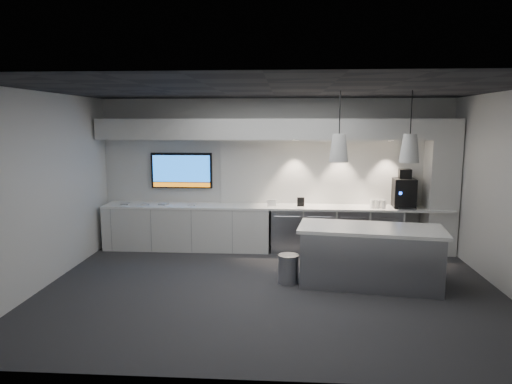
# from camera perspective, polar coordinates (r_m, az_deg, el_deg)

# --- Properties ---
(floor) EXTENTS (7.00, 7.00, 0.00)m
(floor) POSITION_cam_1_polar(r_m,az_deg,el_deg) (7.15, 1.79, -12.06)
(floor) COLOR #2A2A2C
(floor) RESTS_ON ground
(ceiling) EXTENTS (7.00, 7.00, 0.00)m
(ceiling) POSITION_cam_1_polar(r_m,az_deg,el_deg) (6.70, 1.92, 12.69)
(ceiling) COLOR black
(ceiling) RESTS_ON wall_back
(wall_back) EXTENTS (7.00, 0.00, 7.00)m
(wall_back) POSITION_cam_1_polar(r_m,az_deg,el_deg) (9.24, 2.37, 2.29)
(wall_back) COLOR silver
(wall_back) RESTS_ON floor
(wall_front) EXTENTS (7.00, 0.00, 7.00)m
(wall_front) POSITION_cam_1_polar(r_m,az_deg,el_deg) (4.31, 0.73, -5.21)
(wall_front) COLOR silver
(wall_front) RESTS_ON floor
(wall_left) EXTENTS (0.00, 7.00, 7.00)m
(wall_left) POSITION_cam_1_polar(r_m,az_deg,el_deg) (7.72, -25.11, 0.18)
(wall_left) COLOR silver
(wall_left) RESTS_ON floor
(back_counter) EXTENTS (6.80, 0.65, 0.04)m
(back_counter) POSITION_cam_1_polar(r_m,az_deg,el_deg) (9.01, 2.30, -1.86)
(back_counter) COLOR white
(back_counter) RESTS_ON left_base_cabinets
(left_base_cabinets) EXTENTS (3.30, 0.63, 0.86)m
(left_base_cabinets) POSITION_cam_1_polar(r_m,az_deg,el_deg) (9.31, -8.58, -4.44)
(left_base_cabinets) COLOR silver
(left_base_cabinets) RESTS_ON floor
(fridge_unit_a) EXTENTS (0.60, 0.61, 0.85)m
(fridge_unit_a) POSITION_cam_1_polar(r_m,az_deg,el_deg) (9.10, 3.86, -4.70)
(fridge_unit_a) COLOR #93959B
(fridge_unit_a) RESTS_ON floor
(fridge_unit_b) EXTENTS (0.60, 0.61, 0.85)m
(fridge_unit_b) POSITION_cam_1_polar(r_m,az_deg,el_deg) (9.13, 7.83, -4.72)
(fridge_unit_b) COLOR #93959B
(fridge_unit_b) RESTS_ON floor
(fridge_unit_c) EXTENTS (0.60, 0.61, 0.85)m
(fridge_unit_c) POSITION_cam_1_polar(r_m,az_deg,el_deg) (9.19, 11.76, -4.73)
(fridge_unit_c) COLOR #93959B
(fridge_unit_c) RESTS_ON floor
(fridge_unit_d) EXTENTS (0.60, 0.61, 0.85)m
(fridge_unit_d) POSITION_cam_1_polar(r_m,az_deg,el_deg) (9.30, 15.62, -4.71)
(fridge_unit_d) COLOR #93959B
(fridge_unit_d) RESTS_ON floor
(backsplash) EXTENTS (4.60, 0.03, 1.30)m
(backsplash) POSITION_cam_1_polar(r_m,az_deg,el_deg) (9.26, 9.82, 2.50)
(backsplash) COLOR silver
(backsplash) RESTS_ON wall_back
(soffit) EXTENTS (6.90, 0.60, 0.40)m
(soffit) POSITION_cam_1_polar(r_m,az_deg,el_deg) (8.88, 2.36, 7.85)
(soffit) COLOR silver
(soffit) RESTS_ON wall_back
(column) EXTENTS (0.55, 0.55, 2.60)m
(column) POSITION_cam_1_polar(r_m,az_deg,el_deg) (9.45, 22.11, 0.57)
(column) COLOR silver
(column) RESTS_ON floor
(wall_tv) EXTENTS (1.25, 0.07, 0.72)m
(wall_tv) POSITION_cam_1_polar(r_m,az_deg,el_deg) (9.42, -9.28, 2.67)
(wall_tv) COLOR black
(wall_tv) RESTS_ON wall_back
(island) EXTENTS (2.31, 1.25, 0.93)m
(island) POSITION_cam_1_polar(r_m,az_deg,el_deg) (7.39, 14.04, -7.77)
(island) COLOR #93959B
(island) RESTS_ON floor
(bin) EXTENTS (0.41, 0.41, 0.46)m
(bin) POSITION_cam_1_polar(r_m,az_deg,el_deg) (7.36, 4.07, -9.56)
(bin) COLOR #93959B
(bin) RESTS_ON floor
(coffee_machine) EXTENTS (0.44, 0.60, 0.74)m
(coffee_machine) POSITION_cam_1_polar(r_m,az_deg,el_deg) (9.27, 18.02, 0.04)
(coffee_machine) COLOR black
(coffee_machine) RESTS_ON back_counter
(sign_black) EXTENTS (0.14, 0.03, 0.18)m
(sign_black) POSITION_cam_1_polar(r_m,az_deg,el_deg) (8.96, 5.61, -1.24)
(sign_black) COLOR black
(sign_black) RESTS_ON back_counter
(sign_white) EXTENTS (0.18, 0.07, 0.14)m
(sign_white) POSITION_cam_1_polar(r_m,az_deg,el_deg) (8.91, 1.96, -1.40)
(sign_white) COLOR white
(sign_white) RESTS_ON back_counter
(cup_cluster) EXTENTS (0.29, 0.19, 0.16)m
(cup_cluster) POSITION_cam_1_polar(r_m,az_deg,el_deg) (9.09, 14.98, -1.43)
(cup_cluster) COLOR white
(cup_cluster) RESTS_ON back_counter
(tray_a) EXTENTS (0.17, 0.17, 0.02)m
(tray_a) POSITION_cam_1_polar(r_m,az_deg,el_deg) (9.52, -16.03, -1.43)
(tray_a) COLOR #A3A3A3
(tray_a) RESTS_ON back_counter
(tray_b) EXTENTS (0.20, 0.20, 0.02)m
(tray_b) POSITION_cam_1_polar(r_m,az_deg,el_deg) (9.38, -13.66, -1.48)
(tray_b) COLOR #A3A3A3
(tray_b) RESTS_ON back_counter
(tray_c) EXTENTS (0.20, 0.20, 0.02)m
(tray_c) POSITION_cam_1_polar(r_m,az_deg,el_deg) (9.30, -11.49, -1.50)
(tray_c) COLOR #A3A3A3
(tray_c) RESTS_ON back_counter
(tray_d) EXTENTS (0.16, 0.16, 0.02)m
(tray_d) POSITION_cam_1_polar(r_m,az_deg,el_deg) (9.15, -7.98, -1.58)
(tray_d) COLOR #A3A3A3
(tray_d) RESTS_ON back_counter
(pendant_left) EXTENTS (0.30, 0.30, 1.12)m
(pendant_left) POSITION_cam_1_polar(r_m,az_deg,el_deg) (7.03, 10.32, 5.45)
(pendant_left) COLOR silver
(pendant_left) RESTS_ON ceiling
(pendant_right) EXTENTS (0.30, 0.30, 1.12)m
(pendant_right) POSITION_cam_1_polar(r_m,az_deg,el_deg) (7.22, 18.65, 5.22)
(pendant_right) COLOR silver
(pendant_right) RESTS_ON ceiling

